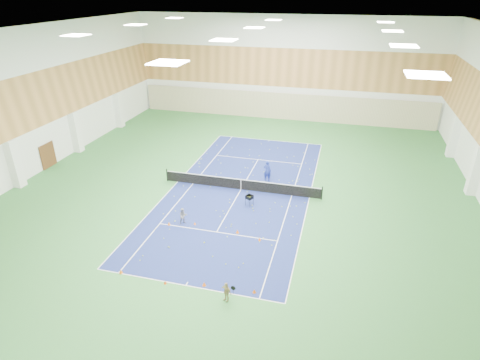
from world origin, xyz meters
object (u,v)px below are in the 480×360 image
coach (267,171)px  child_apron (226,292)px  child_court (183,216)px  ball_cart (249,200)px  tennis_net (241,184)px

coach → child_apron: 14.59m
coach → child_court: (-4.23, -8.13, -0.32)m
coach → ball_cart: 4.54m
tennis_net → coach: coach is taller
child_court → child_apron: bearing=-90.8°
tennis_net → child_court: size_ratio=10.79×
coach → child_apron: (0.76, -14.56, -0.34)m
ball_cart → child_court: bearing=-111.3°
coach → tennis_net: bearing=58.9°
child_apron → ball_cart: 10.14m
tennis_net → coach: size_ratio=7.01×
coach → ball_cart: coach is taller
tennis_net → child_court: child_court is taller
tennis_net → child_court: bearing=-113.0°
tennis_net → child_court: 6.47m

